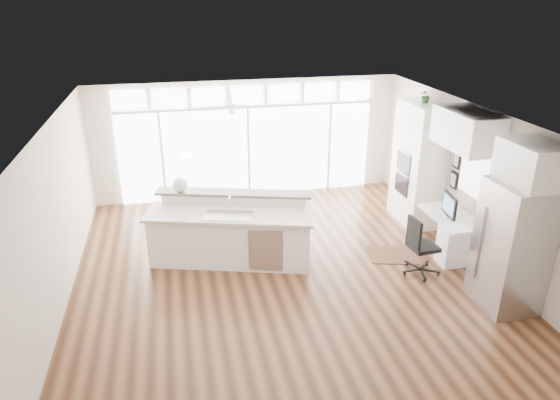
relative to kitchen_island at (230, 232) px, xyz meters
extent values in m
cube|color=#3D2112|center=(0.82, -0.86, -0.59)|extent=(7.00, 8.00, 0.02)
cube|color=white|center=(0.82, -0.86, 2.12)|extent=(7.00, 8.00, 0.02)
cube|color=beige|center=(0.82, 3.14, 0.77)|extent=(7.00, 0.04, 2.70)
cube|color=beige|center=(0.82, -4.86, 0.77)|extent=(7.00, 0.04, 2.70)
cube|color=beige|center=(-2.68, -0.86, 0.77)|extent=(0.04, 8.00, 2.70)
cube|color=beige|center=(4.32, -0.86, 0.77)|extent=(0.04, 8.00, 2.70)
cube|color=white|center=(0.82, 3.08, 0.47)|extent=(5.80, 0.06, 2.08)
cube|color=white|center=(0.82, 3.08, 1.80)|extent=(5.90, 0.06, 0.40)
cube|color=white|center=(4.28, -0.56, 0.97)|extent=(0.04, 0.85, 0.85)
cube|color=silver|center=(0.32, 1.94, 1.90)|extent=(1.16, 1.16, 0.32)
cube|color=white|center=(0.82, -0.66, 2.10)|extent=(3.40, 3.00, 0.02)
cube|color=white|center=(3.99, 0.94, 0.67)|extent=(0.64, 1.20, 2.50)
cube|color=white|center=(3.95, -0.56, -0.20)|extent=(0.72, 1.30, 0.76)
cube|color=white|center=(3.99, -0.56, 1.77)|extent=(0.64, 1.30, 0.64)
cube|color=#B6B6BB|center=(3.93, -2.21, 0.42)|extent=(0.76, 0.90, 2.00)
cube|color=white|center=(3.99, -2.21, 1.72)|extent=(0.64, 0.90, 0.60)
cube|color=black|center=(4.28, 0.06, 0.82)|extent=(0.06, 0.22, 0.80)
cube|color=white|center=(0.00, 0.00, 0.00)|extent=(3.12, 1.90, 1.16)
cube|color=#331910|center=(3.01, -0.43, -0.58)|extent=(1.11, 0.92, 0.01)
cube|color=black|center=(3.14, -1.10, -0.06)|extent=(0.58, 0.54, 1.04)
sphere|color=white|center=(-0.80, 0.66, 0.72)|extent=(0.36, 0.36, 0.27)
cube|color=black|center=(3.87, -0.56, 0.40)|extent=(0.16, 0.54, 0.44)
cube|color=silver|center=(3.70, -0.56, 0.19)|extent=(0.13, 0.30, 0.01)
imported|color=#2B5A26|center=(3.99, 0.94, 2.03)|extent=(0.29, 0.31, 0.22)
camera|label=1|loc=(-0.84, -7.87, 3.94)|focal=32.00mm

